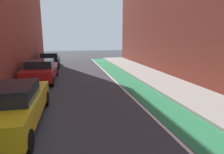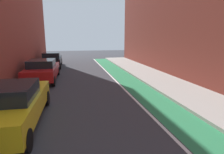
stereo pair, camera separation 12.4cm
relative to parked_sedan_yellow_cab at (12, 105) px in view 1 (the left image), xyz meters
name	(u,v)px [view 1 (the left image)]	position (x,y,z in m)	size (l,w,h in m)	color
ground_plane	(91,104)	(2.88, 1.57, -0.79)	(72.65, 72.65, 0.00)	#38383D
bike_lane_paint	(139,89)	(6.00, 3.57, -0.79)	(1.60, 33.02, 0.00)	#2D8451
lane_divider_stripe	(124,90)	(5.10, 3.57, -0.79)	(0.12, 33.02, 0.00)	white
sidewalk_right	(172,86)	(8.24, 3.57, -0.72)	(2.87, 33.02, 0.14)	#A8A59E
building_facade_right	(196,3)	(10.87, 5.57, 4.61)	(2.40, 29.02, 10.79)	brown
parked_sedan_yellow_cab	(12,105)	(0.00, 0.00, 0.00)	(1.99, 4.76, 1.53)	yellow
parked_sedan_red	(41,70)	(0.00, 7.12, 0.00)	(2.05, 4.82, 1.53)	red
parked_sedan_black	(50,60)	(0.00, 13.57, 0.00)	(1.99, 4.77, 1.53)	black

